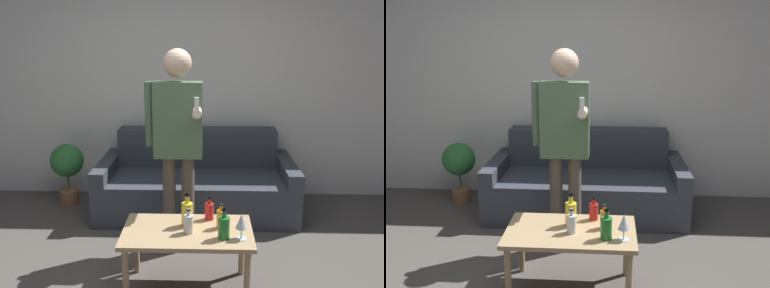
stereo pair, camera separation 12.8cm
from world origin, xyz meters
TOP-DOWN VIEW (x-y plane):
  - wall_back at (0.00, 2.28)m, footprint 8.00×0.06m
  - couch at (0.23, 1.78)m, footprint 1.94×0.95m
  - coffee_table at (0.20, 0.32)m, footprint 0.89×0.54m
  - bottle_orange at (0.21, 0.27)m, footprint 0.07×0.07m
  - bottle_green at (0.44, 0.20)m, footprint 0.08×0.08m
  - bottle_dark at (0.43, 0.36)m, footprint 0.06×0.06m
  - bottle_yellow at (0.35, 0.50)m, footprint 0.06×0.06m
  - bottle_red at (0.19, 0.39)m, footprint 0.08×0.08m
  - wine_glass_near at (0.55, 0.19)m, footprint 0.08×0.08m
  - person_standing_front at (0.09, 0.94)m, footprint 0.46×0.42m
  - potted_plant at (-1.14, 1.89)m, footprint 0.35×0.35m

SIDE VIEW (x-z plane):
  - couch at x=0.23m, z-range -0.11..0.68m
  - coffee_table at x=0.20m, z-range 0.17..0.63m
  - potted_plant at x=-1.14m, z-range 0.10..0.76m
  - bottle_yellow at x=0.35m, z-range 0.44..0.61m
  - bottle_orange at x=0.21m, z-range 0.44..0.61m
  - bottle_dark at x=0.43m, z-range 0.44..0.62m
  - bottle_green at x=0.44m, z-range 0.44..0.64m
  - bottle_red at x=0.19m, z-range 0.43..0.67m
  - wine_glass_near at x=0.55m, z-range 0.49..0.67m
  - person_standing_front at x=0.09m, z-range 0.16..1.82m
  - wall_back at x=0.00m, z-range 0.00..2.70m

